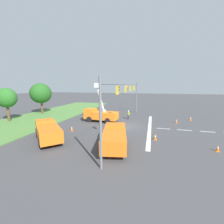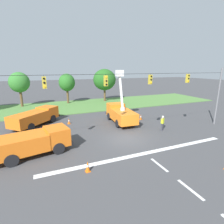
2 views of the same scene
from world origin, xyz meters
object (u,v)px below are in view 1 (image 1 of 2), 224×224
Objects in this scene: road_worker at (128,114)px; traffic_cone_mid_left at (218,148)px; tree_east at (41,93)px; utility_truck_support_far at (114,137)px; traffic_cone_near_bucket at (105,116)px; traffic_cone_lane_edge_b at (191,118)px; utility_truck_bucket_lift at (100,114)px; traffic_cone_lane_edge_a at (176,121)px; traffic_cone_mid_right at (155,137)px; utility_truck_support_near at (48,131)px; tree_centre at (6,98)px; traffic_cone_foreground_right at (72,128)px.

road_worker reaches higher than traffic_cone_mid_left.
utility_truck_support_far is at bearing -124.24° from tree_east.
utility_truck_support_far is at bearing 100.10° from traffic_cone_mid_left.
utility_truck_support_far is 8.50× the size of traffic_cone_near_bucket.
utility_truck_support_far is at bearing 145.69° from traffic_cone_lane_edge_b.
utility_truck_support_far is at bearing -153.24° from utility_truck_bucket_lift.
road_worker is 2.32× the size of traffic_cone_lane_edge_a.
utility_truck_support_far is 5.56m from traffic_cone_mid_right.
traffic_cone_mid_left is 14.00m from traffic_cone_lane_edge_b.
road_worker is 8.67m from traffic_cone_lane_edge_a.
utility_truck_support_near is 0.97× the size of utility_truck_support_far.
tree_centre is 16.80m from utility_truck_bucket_lift.
traffic_cone_lane_edge_b is at bearing -80.51° from road_worker.
utility_truck_bucket_lift is at bearing 60.47° from traffic_cone_mid_left.
traffic_cone_mid_left is (-2.30, -17.62, -0.02)m from traffic_cone_foreground_right.
traffic_cone_foreground_right is 11.64m from traffic_cone_mid_right.
utility_truck_bucket_lift is 9.04× the size of traffic_cone_lane_edge_a.
utility_truck_support_near is at bearing 128.17° from traffic_cone_lane_edge_a.
utility_truck_support_near is 3.57× the size of road_worker.
traffic_cone_mid_left is (1.67, -18.51, -0.82)m from utility_truck_support_near.
utility_truck_support_far reaches higher than traffic_cone_lane_edge_b.
tree_centre reaches higher than traffic_cone_near_bucket.
utility_truck_support_near is 13.00m from traffic_cone_mid_right.
traffic_cone_foreground_right is 17.77m from traffic_cone_mid_left.
utility_truck_support_near reaches higher than traffic_cone_lane_edge_b.
traffic_cone_near_bucket is (12.07, 15.66, 0.03)m from traffic_cone_mid_left.
utility_truck_support_far is (-6.20, -21.30, -3.13)m from tree_centre.
traffic_cone_foreground_right is (-6.52, 2.06, -1.01)m from utility_truck_bucket_lift.
traffic_cone_mid_right is at bearing -154.62° from road_worker.
traffic_cone_near_bucket is (9.78, -1.96, 0.01)m from traffic_cone_foreground_right.
traffic_cone_near_bucket is at bearing -90.73° from tree_east.
traffic_cone_foreground_right is at bearing 145.46° from road_worker.
tree_centre is at bearing 81.45° from traffic_cone_foreground_right.
traffic_cone_mid_right is (3.40, -12.52, -0.77)m from utility_truck_support_near.
traffic_cone_mid_right is at bearing -112.93° from tree_east.
road_worker is at bearing 42.07° from traffic_cone_mid_left.
traffic_cone_mid_right reaches higher than traffic_cone_near_bucket.
traffic_cone_lane_edge_b is (15.80, -10.78, -0.77)m from utility_truck_support_far.
utility_truck_support_near is 7.98× the size of traffic_cone_lane_edge_b.
tree_centre is 14.58m from traffic_cone_foreground_right.
utility_truck_bucket_lift is 3.41m from traffic_cone_near_bucket.
traffic_cone_lane_edge_a reaches higher than traffic_cone_foreground_right.
tree_centre is at bearing 115.89° from traffic_cone_near_bucket.
traffic_cone_mid_right is (-2.65, -25.51, -3.89)m from tree_centre.
tree_east is 1.10× the size of utility_truck_support_near.
traffic_cone_mid_right is at bearing 158.48° from traffic_cone_lane_edge_a.
tree_centre is at bearing 110.45° from road_worker.
utility_truck_support_near is (-6.05, -12.99, -3.12)m from tree_centre.
utility_truck_support_near is at bearing 167.27° from traffic_cone_foreground_right.
traffic_cone_mid_right is 13.90m from traffic_cone_lane_edge_b.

